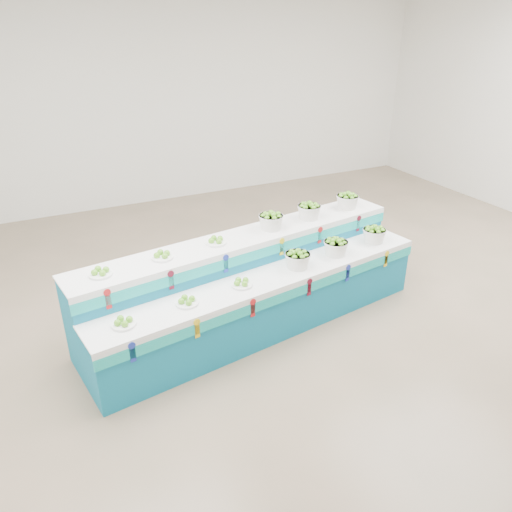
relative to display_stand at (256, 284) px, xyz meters
name	(u,v)px	position (x,y,z in m)	size (l,w,h in m)	color
ground	(332,312)	(0.93, -0.23, -0.51)	(10.00, 10.00, 0.00)	#6A5F49
back_wall	(189,93)	(0.93, 4.77, 1.49)	(10.00, 10.00, 0.00)	silver
display_stand	(256,284)	(0.00, 0.00, 0.00)	(4.15, 1.07, 1.02)	#0E6F95
plate_lower_left	(123,321)	(-1.62, -0.50, 0.25)	(0.23, 0.23, 0.09)	white
plate_lower_mid	(187,300)	(-0.97, -0.41, 0.25)	(0.23, 0.23, 0.09)	white
plate_lower_right	(242,282)	(-0.32, -0.31, 0.25)	(0.23, 0.23, 0.09)	white
basket_lower_left	(298,259)	(0.43, -0.19, 0.32)	(0.29, 0.29, 0.21)	silver
basket_lower_mid	(336,247)	(1.01, -0.11, 0.32)	(0.29, 0.29, 0.21)	silver
basket_lower_right	(374,234)	(1.66, -0.01, 0.32)	(0.29, 0.29, 0.21)	silver
plate_upper_left	(100,271)	(-1.69, 0.00, 0.55)	(0.23, 0.23, 0.09)	white
plate_upper_mid	(162,255)	(-1.04, 0.10, 0.55)	(0.23, 0.23, 0.09)	white
plate_upper_right	(216,240)	(-0.40, 0.20, 0.55)	(0.23, 0.23, 0.09)	white
basket_upper_left	(271,220)	(0.35, 0.31, 0.62)	(0.29, 0.29, 0.21)	silver
basket_upper_mid	(309,210)	(0.93, 0.40, 0.62)	(0.29, 0.29, 0.21)	silver
basket_upper_right	(347,200)	(1.59, 0.50, 0.62)	(0.29, 0.29, 0.21)	silver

